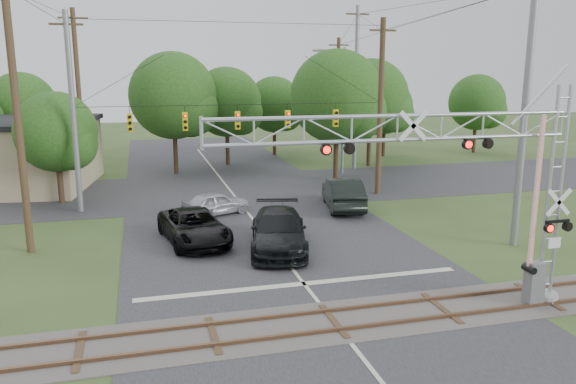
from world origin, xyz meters
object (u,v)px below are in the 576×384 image
object	(u,v)px
crossing_gantry	(463,175)
traffic_signal_span	(252,112)
streetlight	(341,105)
sedan_silver	(216,203)
car_dark	(279,231)
pickup_black	(194,226)

from	to	relation	value
crossing_gantry	traffic_signal_span	size ratio (longest dim) A/B	0.66
traffic_signal_span	crossing_gantry	bearing A→B (deg)	-79.74
traffic_signal_span	streetlight	world-z (taller)	traffic_signal_span
sedan_silver	car_dark	bearing A→B (deg)	172.64
traffic_signal_span	car_dark	size ratio (longest dim) A/B	3.11
crossing_gantry	car_dark	size ratio (longest dim) A/B	2.05
pickup_black	sedan_silver	distance (m)	5.39
traffic_signal_span	pickup_black	xyz separation A→B (m)	(-4.52, -7.84, -4.87)
sedan_silver	traffic_signal_span	bearing A→B (deg)	-67.78
crossing_gantry	streetlight	world-z (taller)	streetlight
traffic_signal_span	pickup_black	size ratio (longest dim) A/B	3.38
traffic_signal_span	streetlight	size ratio (longest dim) A/B	1.94
car_dark	sedan_silver	xyz separation A→B (m)	(-1.94, 7.22, -0.22)
car_dark	streetlight	size ratio (longest dim) A/B	0.62
crossing_gantry	pickup_black	distance (m)	13.74
sedan_silver	streetlight	bearing A→B (deg)	-70.21
sedan_silver	streetlight	size ratio (longest dim) A/B	0.40
pickup_black	sedan_silver	bearing A→B (deg)	62.07
sedan_silver	streetlight	world-z (taller)	streetlight
crossing_gantry	sedan_silver	xyz separation A→B (m)	(-6.09, 15.62, -4.18)
pickup_black	car_dark	size ratio (longest dim) A/B	0.92
car_dark	streetlight	world-z (taller)	streetlight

